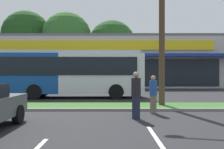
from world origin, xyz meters
The scene contains 10 objects.
grass_median centered at (0.00, 14.00, 0.06)m, with size 56.00×2.20×0.12m, color #386B28.
curb_lip centered at (0.00, 12.78, 0.06)m, with size 56.00×0.24×0.12m, color gray.
parking_stripe_2 centered at (1.26, 6.89, 0.00)m, with size 0.12×4.80×0.01m, color silver.
storefront_building centered at (-0.73, 36.79, 3.12)m, with size 30.65×14.92×6.23m.
tree_left centered at (-14.52, 45.15, 8.19)m, with size 8.27×8.27×12.33m.
tree_mid_left centered at (-7.49, 44.14, 7.76)m, with size 8.21×8.21×11.87m.
tree_mid centered at (0.07, 45.61, 6.79)m, with size 8.05×8.05×10.82m.
city_bus centered at (-4.05, 19.09, 1.77)m, with size 12.67×2.93×3.25m.
pedestrian_near_bench centered at (1.00, 10.74, 0.89)m, with size 0.36×0.36×1.77m.
pedestrian_by_pole centered at (1.85, 12.05, 0.81)m, with size 0.33×0.33×1.62m.
Camera 1 is at (0.09, 1.04, 1.72)m, focal length 41.49 mm.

